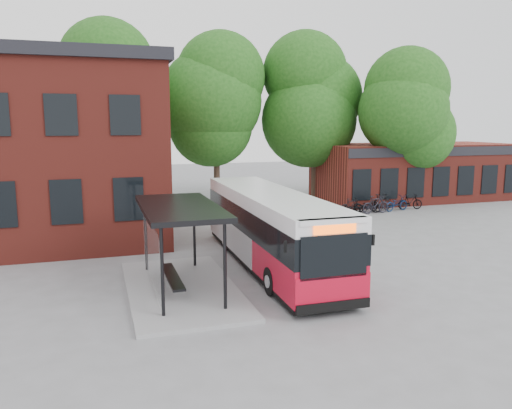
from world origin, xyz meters
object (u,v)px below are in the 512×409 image
object	(u,v)px
bicycle_3	(376,205)
bicycle_1	(351,206)
bicycle_5	(380,202)
bicycle_6	(397,203)
bicycle_2	(371,206)
bus_shelter	(181,248)
bicycle_0	(349,209)
city_bus	(270,229)
bicycle_4	(368,206)
bicycle_7	(410,202)

from	to	relation	value
bicycle_3	bicycle_1	bearing A→B (deg)	64.91
bicycle_5	bicycle_6	size ratio (longest dim) A/B	0.98
bicycle_2	bicycle_1	bearing A→B (deg)	91.32
bus_shelter	bicycle_6	xyz separation A→B (m)	(15.41, 10.89, -0.97)
bicycle_0	bicycle_1	distance (m)	1.13
bicycle_6	bicycle_0	bearing A→B (deg)	87.48
bicycle_3	bicycle_2	bearing A→B (deg)	7.04
bicycle_2	city_bus	bearing A→B (deg)	140.06
city_bus	bicycle_2	xyz separation A→B (m)	(9.82, 9.04, -1.04)
bicycle_4	bicycle_5	distance (m)	1.19
bicycle_4	city_bus	bearing A→B (deg)	147.23
city_bus	bicycle_3	distance (m)	13.18
bicycle_7	bicycle_6	bearing A→B (deg)	104.82
bicycle_5	bicycle_1	bearing A→B (deg)	82.87
bicycle_1	bicycle_7	bearing A→B (deg)	-94.13
city_bus	bicycle_5	bearing A→B (deg)	42.02
city_bus	bicycle_7	bearing A→B (deg)	36.54
city_bus	bicycle_3	size ratio (longest dim) A/B	6.13
bicycle_2	bicycle_7	xyz separation A→B (m)	(2.94, 0.17, 0.10)
bus_shelter	bicycle_5	size ratio (longest dim) A/B	3.86
bus_shelter	bicycle_3	xyz separation A→B (m)	(13.67, 10.52, -0.90)
bicycle_0	bicycle_5	size ratio (longest dim) A/B	0.96
bicycle_1	bicycle_3	size ratio (longest dim) A/B	0.83
bus_shelter	bicycle_0	size ratio (longest dim) A/B	4.03
city_bus	bicycle_4	distance (m)	13.19
bicycle_1	bicycle_3	world-z (taller)	bicycle_3
bus_shelter	bicycle_4	size ratio (longest dim) A/B	4.29
bicycle_4	bicycle_5	world-z (taller)	bicycle_5
bicycle_7	bicycle_5	bearing A→B (deg)	90.49
bus_shelter	bicycle_6	size ratio (longest dim) A/B	3.79
bicycle_0	bicycle_5	world-z (taller)	bicycle_5
bus_shelter	city_bus	distance (m)	4.21
bicycle_6	city_bus	bearing A→B (deg)	113.93
bus_shelter	bicycle_2	distance (m)	17.46
city_bus	bicycle_3	bearing A→B (deg)	41.87
bicycle_1	bicycle_7	size ratio (longest dim) A/B	0.92
bicycle_2	bicycle_6	bearing A→B (deg)	-83.05
bicycle_0	bicycle_3	distance (m)	2.09
bicycle_2	bicycle_4	xyz separation A→B (m)	(-0.25, -0.02, 0.03)
bicycle_7	bicycle_4	bearing A→B (deg)	98.99
bicycle_0	bicycle_5	distance (m)	3.06
bicycle_0	bus_shelter	bearing A→B (deg)	120.70
bicycle_6	bicycle_2	bearing A→B (deg)	75.66
city_bus	bicycle_5	world-z (taller)	city_bus
bicycle_4	bicycle_7	bearing A→B (deg)	-72.71
bicycle_2	bicycle_3	xyz separation A→B (m)	(0.08, -0.39, 0.16)
bicycle_0	bicycle_3	size ratio (longest dim) A/B	0.94
bicycle_0	bicycle_7	world-z (taller)	bicycle_7
bicycle_1	bicycle_5	bearing A→B (deg)	-88.92
bicycle_4	bicycle_6	world-z (taller)	bicycle_6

